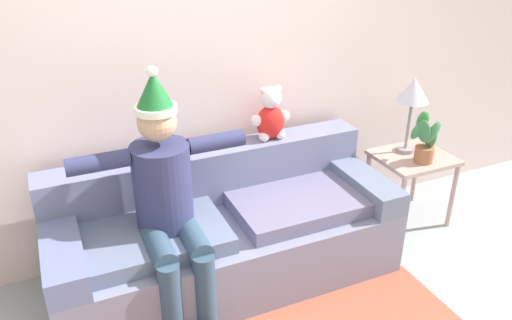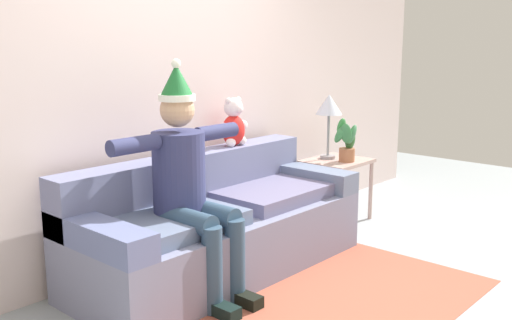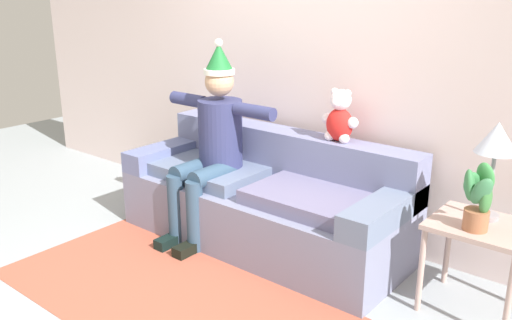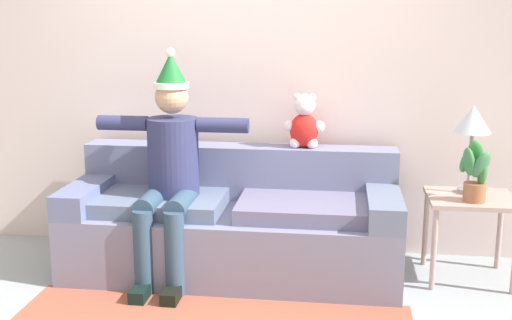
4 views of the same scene
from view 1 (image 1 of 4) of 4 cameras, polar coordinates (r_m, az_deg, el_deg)
name	(u,v)px [view 1 (image 1 of 4)]	position (r m, az deg, el deg)	size (l,w,h in m)	color
back_wall	(192,63)	(3.40, -7.23, 10.91)	(7.00, 0.10, 2.70)	beige
couch	(224,232)	(3.38, -3.61, -8.17)	(2.22, 0.87, 0.82)	slate
person_seated	(168,198)	(2.92, -10.01, -4.31)	(1.02, 0.77, 1.52)	navy
teddy_bear	(271,116)	(3.44, 1.67, 5.07)	(0.29, 0.17, 0.38)	red
side_table	(412,166)	(4.06, 17.31, -0.65)	(0.56, 0.49, 0.57)	tan
table_lamp	(413,94)	(3.92, 17.40, 7.18)	(0.24, 0.24, 0.59)	gray
potted_plant	(425,138)	(3.87, 18.66, 2.41)	(0.23, 0.23, 0.40)	#A06140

